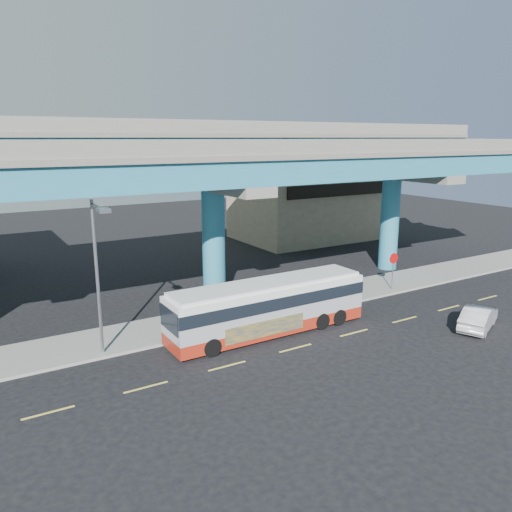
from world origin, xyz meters
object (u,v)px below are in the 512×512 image
transit_bus (269,305)px  street_lamp (99,258)px  stop_sign (393,263)px  sedan (478,317)px

transit_bus → street_lamp: (-8.65, 1.27, 3.49)m
transit_bus → stop_sign: (11.65, 2.01, 0.43)m
transit_bus → sedan: transit_bus is taller
sedan → street_lamp: 20.89m
transit_bus → stop_sign: 11.83m
transit_bus → stop_sign: transit_bus is taller
transit_bus → street_lamp: size_ratio=1.52×
street_lamp → stop_sign: street_lamp is taller
stop_sign → street_lamp: bearing=-153.7°
street_lamp → transit_bus: bearing=-8.4°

